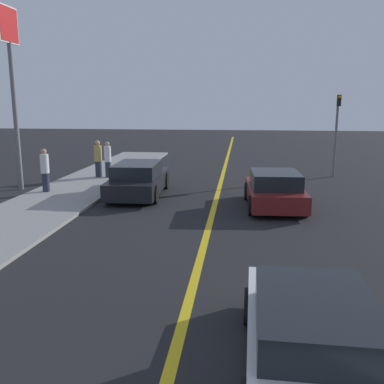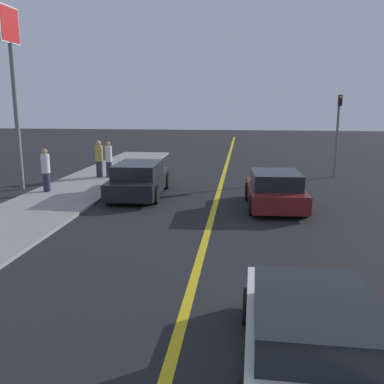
{
  "view_description": "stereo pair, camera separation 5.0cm",
  "coord_description": "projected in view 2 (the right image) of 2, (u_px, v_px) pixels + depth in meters",
  "views": [
    {
      "loc": [
        0.94,
        0.11,
        3.78
      ],
      "look_at": [
        -0.38,
        11.53,
        1.36
      ],
      "focal_mm": 40.0,
      "sensor_mm": 36.0,
      "label": 1
    },
    {
      "loc": [
        0.99,
        0.11,
        3.78
      ],
      "look_at": [
        -0.38,
        11.53,
        1.36
      ],
      "focal_mm": 40.0,
      "sensor_mm": 36.0,
      "label": 2
    }
  ],
  "objects": [
    {
      "name": "road_center_line",
      "position": [
        219.0,
        192.0,
        18.27
      ],
      "size": [
        0.2,
        60.0,
        0.01
      ],
      "color": "gold",
      "rests_on": "ground_plane"
    },
    {
      "name": "sidewalk_left",
      "position": [
        58.0,
        199.0,
        16.77
      ],
      "size": [
        3.37,
        31.44,
        0.11
      ],
      "color": "gray",
      "rests_on": "ground_plane"
    },
    {
      "name": "car_near_right_lane",
      "position": [
        311.0,
        336.0,
        5.94
      ],
      "size": [
        1.99,
        4.1,
        1.22
      ],
      "rotation": [
        0.0,
        0.0,
        -0.02
      ],
      "color": "silver",
      "rests_on": "ground_plane"
    },
    {
      "name": "car_ahead_center",
      "position": [
        275.0,
        190.0,
        15.48
      ],
      "size": [
        2.17,
        3.95,
        1.34
      ],
      "rotation": [
        0.0,
        0.0,
        0.05
      ],
      "color": "maroon",
      "rests_on": "ground_plane"
    },
    {
      "name": "car_far_distant",
      "position": [
        139.0,
        179.0,
        17.53
      ],
      "size": [
        2.13,
        4.73,
        1.38
      ],
      "rotation": [
        0.0,
        0.0,
        0.03
      ],
      "color": "black",
      "rests_on": "ground_plane"
    },
    {
      "name": "pedestrian_near_curb",
      "position": [
        46.0,
        170.0,
        17.78
      ],
      "size": [
        0.35,
        0.35,
        1.79
      ],
      "color": "#282D3D",
      "rests_on": "sidewalk_left"
    },
    {
      "name": "pedestrian_mid_group",
      "position": [
        109.0,
        159.0,
        21.2
      ],
      "size": [
        0.34,
        0.34,
        1.77
      ],
      "color": "#282D3D",
      "rests_on": "sidewalk_left"
    },
    {
      "name": "pedestrian_far_standing",
      "position": [
        99.0,
        159.0,
        21.29
      ],
      "size": [
        0.38,
        0.38,
        1.82
      ],
      "color": "#282D3D",
      "rests_on": "sidewalk_left"
    },
    {
      "name": "traffic_light",
      "position": [
        338.0,
        127.0,
        21.49
      ],
      "size": [
        0.18,
        0.4,
        4.14
      ],
      "color": "slate",
      "rests_on": "ground_plane"
    },
    {
      "name": "roadside_sign",
      "position": [
        12.0,
        61.0,
        17.81
      ],
      "size": [
        0.2,
        1.5,
        7.64
      ],
      "color": "slate",
      "rests_on": "ground_plane"
    }
  ]
}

